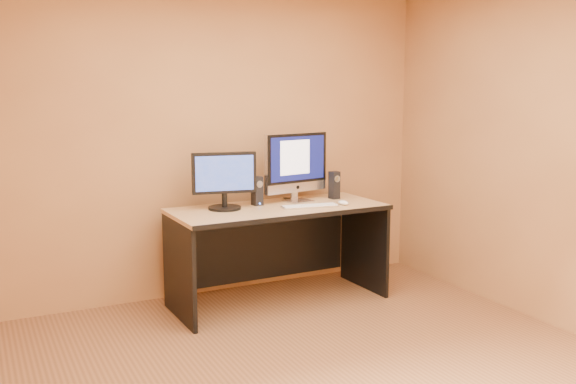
# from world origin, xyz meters

# --- Properties ---
(floor) EXTENTS (4.00, 4.00, 0.00)m
(floor) POSITION_xyz_m (0.00, 0.00, 0.00)
(floor) COLOR brown
(floor) RESTS_ON ground
(walls) EXTENTS (4.00, 4.00, 2.60)m
(walls) POSITION_xyz_m (0.00, 0.00, 1.30)
(walls) COLOR #A37141
(walls) RESTS_ON ground
(desk) EXTENTS (1.76, 0.81, 0.81)m
(desk) POSITION_xyz_m (0.38, 1.47, 0.40)
(desk) COLOR tan
(desk) RESTS_ON ground
(imac) EXTENTS (0.65, 0.33, 0.60)m
(imac) POSITION_xyz_m (0.64, 1.61, 1.11)
(imac) COLOR #B3B3B8
(imac) RESTS_ON desk
(second_monitor) EXTENTS (0.56, 0.35, 0.46)m
(second_monitor) POSITION_xyz_m (-0.05, 1.57, 1.04)
(second_monitor) COLOR black
(second_monitor) RESTS_ON desk
(speaker_left) EXTENTS (0.08, 0.09, 0.24)m
(speaker_left) POSITION_xyz_m (0.26, 1.62, 0.93)
(speaker_left) COLOR black
(speaker_left) RESTS_ON desk
(speaker_right) EXTENTS (0.08, 0.09, 0.24)m
(speaker_right) POSITION_xyz_m (0.99, 1.61, 0.93)
(speaker_right) COLOR black
(speaker_right) RESTS_ON desk
(keyboard) EXTENTS (0.48, 0.19, 0.02)m
(keyboard) POSITION_xyz_m (0.60, 1.34, 0.82)
(keyboard) COLOR silver
(keyboard) RESTS_ON desk
(mouse) EXTENTS (0.08, 0.12, 0.04)m
(mouse) POSITION_xyz_m (0.90, 1.31, 0.83)
(mouse) COLOR white
(mouse) RESTS_ON desk
(cable_a) EXTENTS (0.12, 0.22, 0.01)m
(cable_a) POSITION_xyz_m (0.65, 1.72, 0.81)
(cable_a) COLOR black
(cable_a) RESTS_ON desk
(cable_b) EXTENTS (0.07, 0.19, 0.01)m
(cable_b) POSITION_xyz_m (0.57, 1.73, 0.81)
(cable_b) COLOR black
(cable_b) RESTS_ON desk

